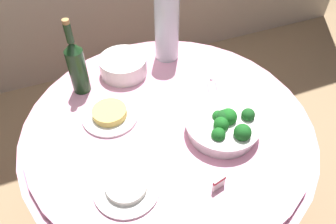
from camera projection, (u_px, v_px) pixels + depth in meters
The scene contains 10 objects.
ground_plane at pixel (168, 210), 1.83m from camera, with size 6.00×6.00×0.00m, color #9E7F5B.
buffet_table at pixel (168, 173), 1.56m from camera, with size 1.16×1.16×0.74m.
broccoli_bowl at pixel (224, 125), 1.22m from camera, with size 0.28×0.28×0.11m.
plate_stack at pixel (123, 66), 1.47m from camera, with size 0.21×0.21×0.08m.
wine_bottle at pixel (77, 65), 1.33m from camera, with size 0.07×0.07×0.34m.
decorative_fruit_vase at pixel (167, 29), 1.48m from camera, with size 0.11×0.11×0.34m.
serving_tongs at pixel (214, 90), 1.41m from camera, with size 0.09×0.17×0.01m.
food_plate_rice at pixel (127, 187), 1.07m from camera, with size 0.22×0.22×0.03m.
food_plate_noodles at pixel (110, 114), 1.29m from camera, with size 0.22×0.22×0.04m.
label_placard_front at pixel (219, 183), 1.06m from camera, with size 0.05×0.02×0.05m.
Camera 1 is at (-0.32, -0.81, 1.70)m, focal length 35.24 mm.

